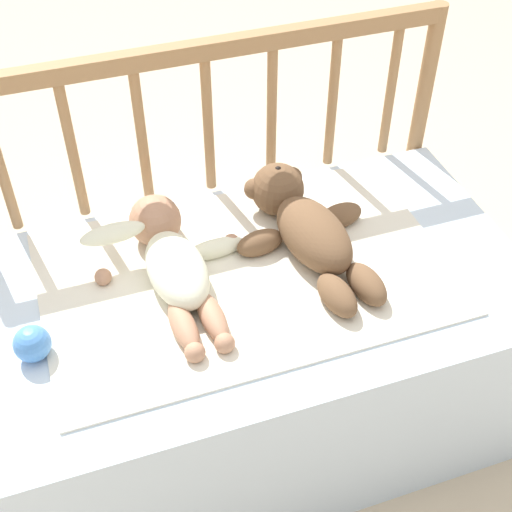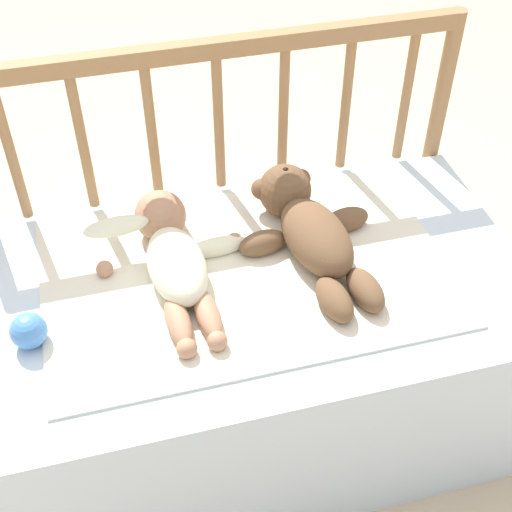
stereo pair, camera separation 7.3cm
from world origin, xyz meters
name	(u,v)px [view 2 (the right image)]	position (x,y,z in m)	size (l,w,h in m)	color
ground_plane	(257,414)	(0.00, 0.00, 0.00)	(12.00, 12.00, 0.00)	#C6B293
crib_mattress	(258,355)	(0.00, 0.00, 0.22)	(1.07, 0.60, 0.45)	silver
crib_rail	(220,144)	(0.00, 0.33, 0.56)	(1.07, 0.04, 0.80)	#997047
blanket	(245,272)	(-0.02, 0.03, 0.45)	(0.79, 0.50, 0.01)	silver
teddy_bear	(309,228)	(0.13, 0.08, 0.50)	(0.30, 0.42, 0.12)	brown
baby	(173,255)	(-0.15, 0.07, 0.49)	(0.32, 0.40, 0.11)	#EAEACC
toy_ball	(29,331)	(-0.43, -0.04, 0.48)	(0.07, 0.07, 0.07)	#4C8CDB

